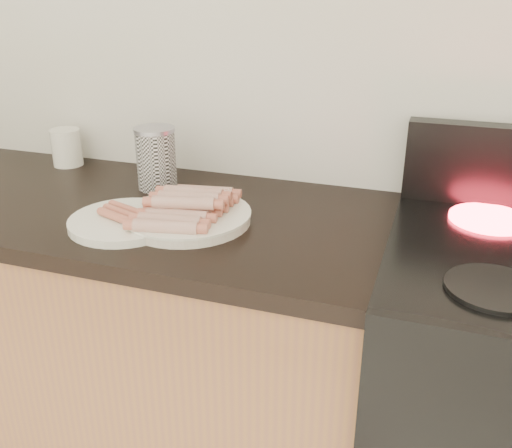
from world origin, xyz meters
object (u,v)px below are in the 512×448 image
(side_plate, at_px, (125,221))
(mug, at_px, (67,147))
(canister, at_px, (156,158))
(main_plate, at_px, (187,218))

(side_plate, relative_size, mug, 2.34)
(canister, relative_size, mug, 1.51)
(main_plate, height_order, side_plate, main_plate)
(main_plate, relative_size, side_plate, 1.15)
(main_plate, distance_m, mug, 0.61)
(side_plate, xyz_separation_m, canister, (-0.05, 0.25, 0.08))
(main_plate, height_order, canister, canister)
(canister, height_order, mug, canister)
(side_plate, bearing_deg, mug, 139.27)
(canister, bearing_deg, mug, 164.98)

